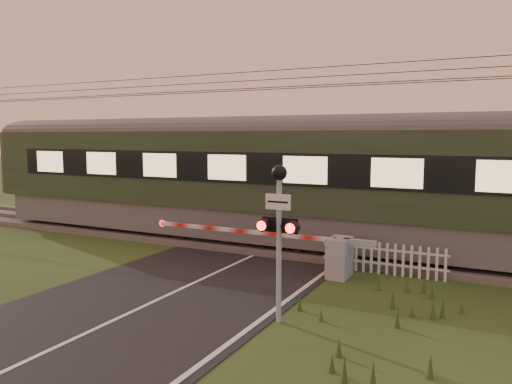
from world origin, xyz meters
The scene contains 7 objects.
ground centered at (0.00, 0.00, 0.00)m, with size 160.00×160.00×0.00m, color #283C17.
road centered at (0.02, -0.23, 0.01)m, with size 6.00×140.00×0.03m.
track_bed centered at (0.00, 6.50, 0.07)m, with size 140.00×3.40×0.39m.
overhead_wires centered at (0.00, 6.50, 5.72)m, with size 120.00×0.62×0.62m.
boom_gate centered at (2.89, 3.75, 0.63)m, with size 7.15×0.86×1.14m.
crossing_signal centered at (3.11, -0.03, 2.27)m, with size 0.84×0.35×3.30m.
picket_fence centered at (4.24, 4.60, 0.46)m, with size 3.53×0.08×0.90m.
Camera 1 is at (7.25, -9.24, 3.89)m, focal length 35.00 mm.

